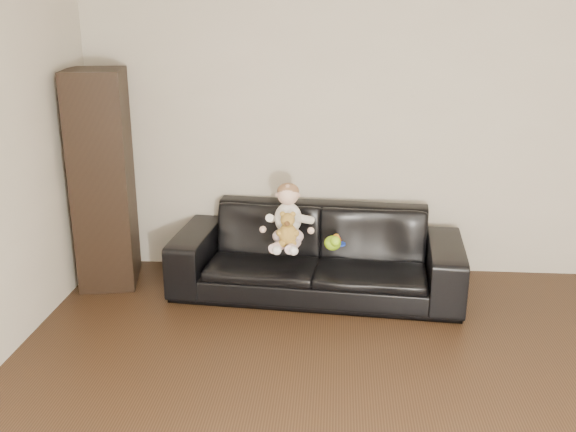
# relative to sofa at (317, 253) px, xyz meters

# --- Properties ---
(wall_back) EXTENTS (5.00, 0.00, 5.00)m
(wall_back) POSITION_rel_sofa_xyz_m (0.62, 0.50, 0.98)
(wall_back) COLOR #BBB19D
(wall_back) RESTS_ON ground
(sofa) EXTENTS (2.22, 1.02, 0.63)m
(sofa) POSITION_rel_sofa_xyz_m (0.00, 0.00, 0.00)
(sofa) COLOR black
(sofa) RESTS_ON floor
(cabinet) EXTENTS (0.52, 0.64, 1.66)m
(cabinet) POSITION_rel_sofa_xyz_m (-1.66, 0.10, 0.52)
(cabinet) COLOR black
(cabinet) RESTS_ON floor
(shelf_item) EXTENTS (0.23, 0.28, 0.28)m
(shelf_item) POSITION_rel_sofa_xyz_m (-1.64, 0.10, 0.89)
(shelf_item) COLOR silver
(shelf_item) RESTS_ON cabinet
(baby) EXTENTS (0.36, 0.43, 0.46)m
(baby) POSITION_rel_sofa_xyz_m (-0.21, -0.12, 0.30)
(baby) COLOR silver
(baby) RESTS_ON sofa
(teddy_bear) EXTENTS (0.17, 0.17, 0.25)m
(teddy_bear) POSITION_rel_sofa_xyz_m (-0.20, -0.26, 0.27)
(teddy_bear) COLOR #A47C2F
(teddy_bear) RESTS_ON sofa
(toy_green) EXTENTS (0.15, 0.17, 0.10)m
(toy_green) POSITION_rel_sofa_xyz_m (0.12, -0.19, 0.15)
(toy_green) COLOR #8CCD18
(toy_green) RESTS_ON sofa
(toy_rattle) EXTENTS (0.09, 0.09, 0.08)m
(toy_rattle) POSITION_rel_sofa_xyz_m (0.14, -0.10, 0.14)
(toy_rattle) COLOR red
(toy_rattle) RESTS_ON sofa
(toy_blue_disc) EXTENTS (0.12, 0.12, 0.01)m
(toy_blue_disc) POSITION_rel_sofa_xyz_m (0.17, -0.09, 0.11)
(toy_blue_disc) COLOR blue
(toy_blue_disc) RESTS_ON sofa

